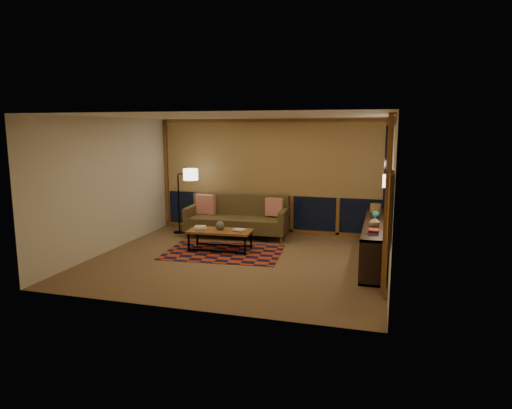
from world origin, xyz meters
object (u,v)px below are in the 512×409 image
(coffee_table, at_px, (220,240))
(bookshelf, at_px, (374,241))
(sofa, at_px, (237,217))
(floor_lamp, at_px, (179,201))

(coffee_table, distance_m, bookshelf, 3.06)
(sofa, distance_m, floor_lamp, 1.51)
(sofa, bearing_deg, floor_lamp, 174.78)
(sofa, relative_size, coffee_table, 1.77)
(bookshelf, bearing_deg, floor_lamp, 165.96)
(sofa, height_order, coffee_table, sofa)
(bookshelf, bearing_deg, sofa, 160.47)
(sofa, bearing_deg, bookshelf, -23.00)
(sofa, distance_m, coffee_table, 1.24)
(floor_lamp, height_order, bookshelf, floor_lamp)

